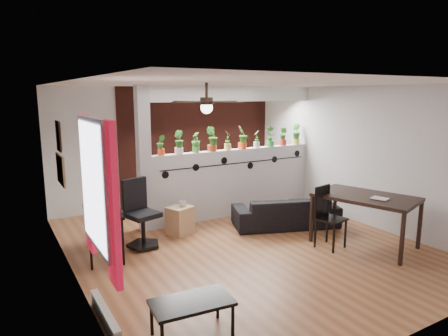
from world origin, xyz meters
TOP-DOWN VIEW (x-y plane):
  - room_shell at (0.00, 0.00)m, footprint 6.30×7.10m
  - partition_wall at (0.80, 1.50)m, footprint 3.60×0.18m
  - ceiling_header at (0.80, 1.50)m, footprint 3.60×0.18m
  - pier_column at (-1.11, 1.50)m, footprint 0.22×0.20m
  - brick_panel at (0.80, 2.97)m, footprint 3.90×0.05m
  - vine_decal at (0.80, 1.40)m, footprint 3.31×0.01m
  - window_assembly at (-2.56, -1.20)m, footprint 0.09×1.30m
  - baseboard_heater at (-2.54, -1.20)m, footprint 0.08×1.00m
  - corkboard at (-2.58, 0.95)m, footprint 0.03×0.60m
  - framed_art at (-2.58, 0.90)m, footprint 0.03×0.34m
  - ceiling_fan at (-0.80, -0.30)m, footprint 1.19×1.19m
  - potted_plant_0 at (-0.78, 1.50)m, footprint 0.23×0.21m
  - potted_plant_1 at (-0.43, 1.50)m, footprint 0.22×0.26m
  - potted_plant_2 at (-0.08, 1.50)m, footprint 0.17×0.21m
  - potted_plant_3 at (0.27, 1.50)m, footprint 0.32×0.32m
  - potted_plant_4 at (0.62, 1.50)m, footprint 0.22×0.24m
  - potted_plant_5 at (0.98, 1.50)m, footprint 0.29×0.26m
  - potted_plant_6 at (1.33, 1.50)m, footprint 0.21×0.22m
  - potted_plant_7 at (1.68, 1.50)m, footprint 0.28×0.26m
  - potted_plant_8 at (2.03, 1.50)m, footprint 0.19×0.22m
  - potted_plant_9 at (2.38, 1.50)m, footprint 0.23×0.27m
  - sofa at (1.21, 0.37)m, footprint 1.98×1.32m
  - cube_shelf at (-0.66, 0.98)m, footprint 0.51×0.48m
  - cup at (-0.61, 0.98)m, footprint 0.15×0.15m
  - computer_desk at (-2.07, 0.68)m, footprint 0.66×1.07m
  - monitor at (-2.07, 0.83)m, footprint 0.31×0.08m
  - office_chair at (-1.46, 0.77)m, footprint 0.57×0.57m
  - dining_table at (1.71, -1.03)m, footprint 1.36×1.75m
  - book at (1.61, -1.33)m, footprint 0.24×0.28m
  - folding_chair at (1.13, -0.75)m, footprint 0.48×0.48m
  - coffee_table at (-1.82, -1.86)m, footprint 0.86×0.53m

SIDE VIEW (x-z plane):
  - baseboard_heater at x=-2.54m, z-range 0.00..0.18m
  - cube_shelf at x=-0.66m, z-range 0.00..0.49m
  - sofa at x=1.21m, z-range 0.00..0.54m
  - coffee_table at x=-1.82m, z-range 0.15..0.53m
  - office_chair at x=-1.46m, z-range -0.06..1.03m
  - cup at x=-0.61m, z-range 0.49..0.60m
  - folding_chair at x=1.13m, z-range 0.09..1.09m
  - computer_desk at x=-2.07m, z-range 0.29..1.02m
  - partition_wall at x=0.80m, z-range 0.00..1.35m
  - dining_table at x=1.71m, z-range 0.33..1.17m
  - monitor at x=-2.07m, z-range 0.72..0.90m
  - book at x=1.61m, z-range 0.84..0.86m
  - vine_decal at x=0.80m, z-range 0.93..1.23m
  - room_shell at x=0.00m, z-range -0.15..2.75m
  - pier_column at x=-1.11m, z-range 0.00..2.60m
  - brick_panel at x=0.80m, z-range 0.00..2.60m
  - corkboard at x=-2.58m, z-range 1.12..1.58m
  - window_assembly at x=-2.56m, z-range 0.73..2.28m
  - potted_plant_6 at x=1.33m, z-range 1.36..1.72m
  - potted_plant_0 at x=-0.78m, z-range 1.36..1.74m
  - potted_plant_2 at x=-0.08m, z-range 1.36..1.75m
  - potted_plant_8 at x=2.03m, z-range 1.36..1.75m
  - potted_plant_4 at x=0.62m, z-range 1.36..1.75m
  - potted_plant_7 at x=1.68m, z-range 1.36..1.80m
  - potted_plant_1 at x=-0.43m, z-range 1.36..1.80m
  - potted_plant_9 at x=2.38m, z-range 1.36..1.82m
  - potted_plant_5 at x=0.98m, z-range 1.36..1.83m
  - potted_plant_3 at x=0.27m, z-range 1.36..1.84m
  - framed_art at x=-2.58m, z-range 1.63..2.07m
  - ceiling_fan at x=-0.80m, z-range 2.10..2.53m
  - ceiling_header at x=0.80m, z-range 2.30..2.60m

